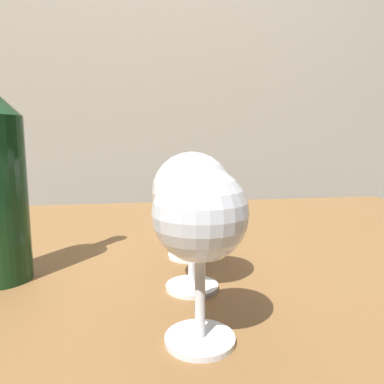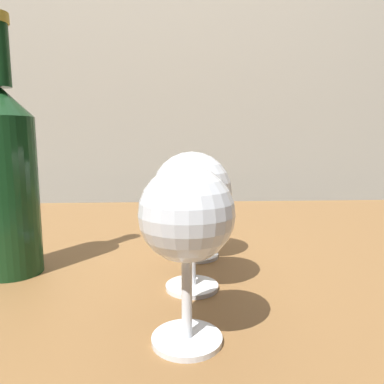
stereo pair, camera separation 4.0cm
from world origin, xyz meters
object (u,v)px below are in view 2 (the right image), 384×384
(wine_glass_chardonnay, at_px, (187,218))
(wine_glass_pinot, at_px, (192,195))
(wine_glass_cabernet, at_px, (197,196))
(wine_bottle, at_px, (8,177))

(wine_glass_chardonnay, bearing_deg, wine_glass_pinot, 84.60)
(wine_glass_chardonnay, distance_m, wine_glass_cabernet, 0.22)
(wine_glass_cabernet, bearing_deg, wine_glass_pinot, -96.97)
(wine_glass_chardonnay, height_order, wine_glass_cabernet, wine_glass_chardonnay)
(wine_glass_pinot, height_order, wine_bottle, wine_bottle)
(wine_glass_pinot, bearing_deg, wine_glass_chardonnay, -95.40)
(wine_glass_pinot, height_order, wine_glass_cabernet, wine_glass_pinot)
(wine_glass_cabernet, relative_size, wine_bottle, 0.44)
(wine_glass_chardonnay, bearing_deg, wine_bottle, 141.58)
(wine_glass_chardonnay, distance_m, wine_bottle, 0.28)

